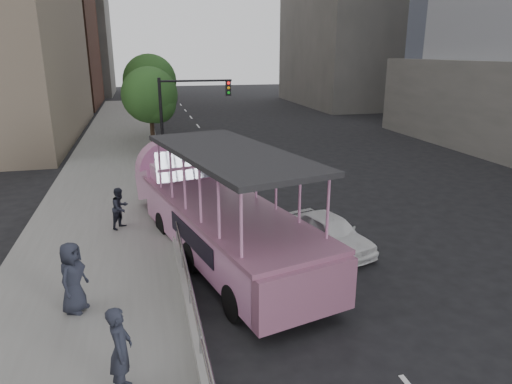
{
  "coord_description": "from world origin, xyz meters",
  "views": [
    {
      "loc": [
        -3.95,
        -14.02,
        6.6
      ],
      "look_at": [
        -0.02,
        1.76,
        1.57
      ],
      "focal_mm": 32.0,
      "sensor_mm": 36.0,
      "label": 1
    }
  ],
  "objects": [
    {
      "name": "ground",
      "position": [
        0.0,
        0.0,
        0.0
      ],
      "size": [
        160.0,
        160.0,
        0.0
      ],
      "primitive_type": "plane",
      "color": "black"
    },
    {
      "name": "sidewalk",
      "position": [
        -5.75,
        10.0,
        0.15
      ],
      "size": [
        5.5,
        80.0,
        0.3
      ],
      "primitive_type": "cube",
      "color": "gray",
      "rests_on": "ground"
    },
    {
      "name": "kerb_wall",
      "position": [
        -3.12,
        2.0,
        0.48
      ],
      "size": [
        0.24,
        30.0,
        0.36
      ],
      "primitive_type": "cube",
      "color": "#A8A7A2",
      "rests_on": "sidewalk"
    },
    {
      "name": "guardrail",
      "position": [
        -3.12,
        2.0,
        1.14
      ],
      "size": [
        0.07,
        22.0,
        0.71
      ],
      "color": "#AAAAAE",
      "rests_on": "kerb_wall"
    },
    {
      "name": "duck_boat",
      "position": [
        -1.86,
        0.55,
        1.4
      ],
      "size": [
        5.33,
        11.68,
        3.78
      ],
      "color": "black",
      "rests_on": "ground"
    },
    {
      "name": "car",
      "position": [
        2.05,
        -0.46,
        0.63
      ],
      "size": [
        2.45,
        3.97,
        1.26
      ],
      "primitive_type": "imported",
      "rotation": [
        0.0,
        0.0,
        0.28
      ],
      "color": "white",
      "rests_on": "ground"
    },
    {
      "name": "pedestrian_near",
      "position": [
        -4.66,
        -6.3,
        1.21
      ],
      "size": [
        0.5,
        0.7,
        1.81
      ],
      "primitive_type": "imported",
      "rotation": [
        0.0,
        0.0,
        1.47
      ],
      "color": "#222532",
      "rests_on": "sidewalk"
    },
    {
      "name": "pedestrian_mid",
      "position": [
        -4.98,
        2.58,
        1.07
      ],
      "size": [
        0.93,
        0.96,
        1.55
      ],
      "primitive_type": "imported",
      "rotation": [
        0.0,
        0.0,
        0.9
      ],
      "color": "#222532",
      "rests_on": "sidewalk"
    },
    {
      "name": "pedestrian_far",
      "position": [
        -5.92,
        -3.04,
        1.22
      ],
      "size": [
        0.91,
        1.07,
        1.85
      ],
      "primitive_type": "imported",
      "rotation": [
        0.0,
        0.0,
        1.14
      ],
      "color": "#222532",
      "rests_on": "sidewalk"
    },
    {
      "name": "parking_sign",
      "position": [
        -3.0,
        3.0,
        1.6
      ],
      "size": [
        0.11,
        0.56,
        2.51
      ],
      "color": "black",
      "rests_on": "ground"
    },
    {
      "name": "traffic_signal",
      "position": [
        -1.7,
        12.5,
        3.5
      ],
      "size": [
        4.2,
        0.32,
        5.2
      ],
      "color": "black",
      "rests_on": "ground"
    },
    {
      "name": "street_tree_near",
      "position": [
        -3.3,
        15.93,
        3.82
      ],
      "size": [
        3.52,
        3.52,
        5.72
      ],
      "color": "#332517",
      "rests_on": "ground"
    },
    {
      "name": "street_tree_far",
      "position": [
        -3.1,
        21.93,
        4.31
      ],
      "size": [
        3.97,
        3.97,
        6.45
      ],
      "color": "#332517",
      "rests_on": "ground"
    },
    {
      "name": "midrise_stone_b",
      "position": [
        -16.0,
        64.0,
        10.0
      ],
      "size": [
        16.0,
        14.0,
        20.0
      ],
      "primitive_type": "cube",
      "color": "gray",
      "rests_on": "ground"
    }
  ]
}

